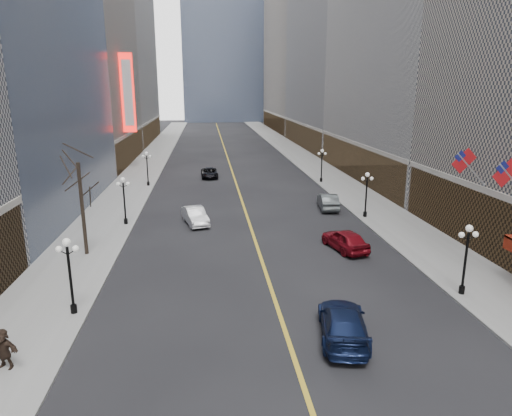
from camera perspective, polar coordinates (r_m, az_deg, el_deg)
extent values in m
cube|color=gray|center=(68.49, 9.11, 3.91)|extent=(6.00, 230.00, 0.15)
cube|color=gray|center=(66.85, -14.78, 3.35)|extent=(6.00, 230.00, 0.15)
cube|color=gold|center=(76.05, -3.17, 5.09)|extent=(0.25, 200.00, 0.02)
cube|color=#483B30|center=(67.49, 13.26, 5.72)|extent=(2.80, 35.00, 5.00)
cube|color=#9B9C9E|center=(107.05, 13.14, 20.41)|extent=(26.00, 40.00, 48.00)
cube|color=#483B30|center=(103.82, 6.32, 9.04)|extent=(2.80, 39.00, 5.00)
cube|color=#A79B8A|center=(148.97, 7.53, 21.64)|extent=(26.00, 46.00, 62.00)
cube|color=#483B30|center=(145.96, 2.64, 10.72)|extent=(2.80, 45.00, 5.00)
cube|color=#A79B8A|center=(86.80, -25.51, 21.53)|extent=(26.00, 30.00, 50.00)
cube|color=#483B30|center=(83.75, -16.24, 7.21)|extent=(2.80, 29.00, 5.00)
cube|color=#483B30|center=(117.21, -13.46, 9.36)|extent=(2.80, 37.00, 5.00)
cylinder|color=black|center=(31.90, 24.32, -9.30)|extent=(0.36, 0.36, 0.50)
cylinder|color=black|center=(31.27, 24.66, -6.35)|extent=(0.16, 0.16, 4.00)
sphere|color=white|center=(30.58, 25.12, -2.32)|extent=(0.44, 0.44, 0.44)
sphere|color=white|center=(30.46, 24.31, -3.08)|extent=(0.36, 0.36, 0.36)
sphere|color=white|center=(30.92, 25.75, -2.99)|extent=(0.36, 0.36, 0.36)
cylinder|color=black|center=(47.30, 13.47, -0.75)|extent=(0.36, 0.36, 0.50)
cylinder|color=black|center=(46.88, 13.59, 1.31)|extent=(0.16, 0.16, 4.00)
sphere|color=white|center=(46.42, 13.76, 4.08)|extent=(0.44, 0.44, 0.44)
sphere|color=white|center=(46.34, 13.21, 3.59)|extent=(0.36, 0.36, 0.36)
sphere|color=white|center=(46.64, 14.25, 3.60)|extent=(0.36, 0.36, 0.36)
cylinder|color=black|center=(64.07, 8.15, 3.50)|extent=(0.36, 0.36, 0.50)
cylinder|color=black|center=(63.76, 8.20, 5.05)|extent=(0.16, 0.16, 4.00)
sphere|color=white|center=(63.42, 8.28, 7.10)|extent=(0.44, 0.44, 0.44)
sphere|color=white|center=(63.36, 7.87, 6.74)|extent=(0.36, 0.36, 0.36)
sphere|color=white|center=(63.59, 8.66, 6.74)|extent=(0.36, 0.36, 0.36)
cylinder|color=black|center=(28.82, -21.82, -11.61)|extent=(0.36, 0.36, 0.50)
cylinder|color=black|center=(28.12, -22.16, -8.40)|extent=(0.16, 0.16, 4.00)
sphere|color=white|center=(27.35, -22.62, -3.95)|extent=(0.44, 0.44, 0.44)
sphere|color=white|center=(27.60, -23.44, -4.75)|extent=(0.36, 0.36, 0.36)
sphere|color=white|center=(27.35, -21.63, -4.74)|extent=(0.36, 0.36, 0.36)
cylinder|color=black|center=(45.28, -15.96, -1.60)|extent=(0.36, 0.36, 0.50)
cylinder|color=black|center=(44.84, -16.12, 0.54)|extent=(0.16, 0.16, 4.00)
sphere|color=white|center=(44.36, -16.32, 3.43)|extent=(0.44, 0.44, 0.44)
sphere|color=white|center=(44.52, -16.86, 2.90)|extent=(0.36, 0.36, 0.36)
sphere|color=white|center=(44.36, -15.72, 2.94)|extent=(0.36, 0.36, 0.36)
cylinder|color=black|center=(62.60, -13.32, 2.99)|extent=(0.36, 0.36, 0.50)
cylinder|color=black|center=(62.28, -13.41, 4.57)|extent=(0.16, 0.16, 4.00)
sphere|color=white|center=(61.93, -13.54, 6.66)|extent=(0.44, 0.44, 0.44)
sphere|color=white|center=(62.04, -13.93, 6.28)|extent=(0.36, 0.36, 0.36)
sphere|color=white|center=(61.93, -13.10, 6.31)|extent=(0.36, 0.36, 0.36)
cube|color=red|center=(33.39, 28.86, 3.89)|extent=(1.94, 0.04, 1.94)
cube|color=navy|center=(33.14, 28.43, 4.49)|extent=(0.88, 0.06, 0.88)
cylinder|color=#B2B2B7|center=(37.96, 25.31, 4.40)|extent=(2.49, 0.12, 2.49)
cube|color=red|center=(37.53, 24.57, 5.39)|extent=(1.94, 0.04, 1.94)
cube|color=navy|center=(37.31, 24.16, 5.93)|extent=(0.88, 0.06, 0.88)
cube|color=red|center=(75.83, -15.74, 13.66)|extent=(2.00, 0.50, 12.00)
cube|color=white|center=(75.82, -15.71, 13.66)|extent=(1.40, 0.55, 10.00)
cylinder|color=#2D231C|center=(37.24, -20.87, -0.14)|extent=(0.28, 0.28, 7.20)
imported|color=silver|center=(44.27, -7.60, -0.97)|extent=(2.88, 5.19, 1.62)
imported|color=black|center=(67.35, -5.84, 4.38)|extent=(2.55, 5.17, 1.41)
imported|color=#111C41|center=(24.89, 10.83, -13.93)|extent=(3.44, 6.19, 1.69)
imported|color=maroon|center=(37.57, 11.07, -3.90)|extent=(3.18, 5.38, 1.72)
imported|color=#464C4D|center=(49.99, 8.98, 0.84)|extent=(2.39, 5.35, 1.71)
imported|color=#2F221A|center=(24.74, -29.03, -15.12)|extent=(1.87, 1.09, 1.94)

